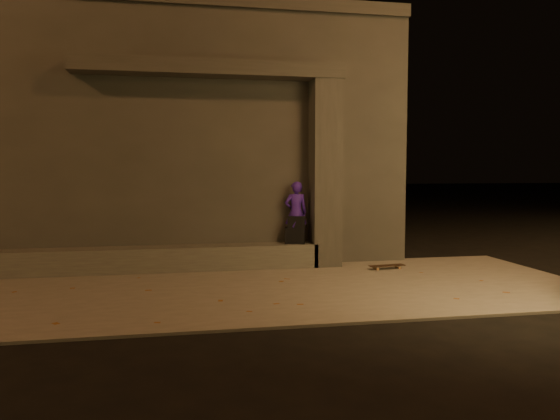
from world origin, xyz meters
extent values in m
plane|color=black|center=(0.00, 0.00, 0.00)|extent=(120.00, 120.00, 0.00)
cube|color=#615D55|center=(0.00, 2.00, 0.02)|extent=(11.00, 4.40, 0.04)
cube|color=#383532|center=(-1.00, 6.50, 2.60)|extent=(9.00, 5.00, 5.20)
cube|color=#4A4743|center=(-1.50, 3.75, 0.27)|extent=(6.00, 0.55, 0.45)
cube|color=#383532|center=(1.70, 3.75, 1.84)|extent=(0.55, 0.55, 3.60)
cube|color=#383532|center=(-0.50, 3.80, 3.78)|extent=(5.00, 0.70, 0.28)
imported|color=#341692|center=(1.12, 3.75, 1.09)|extent=(0.45, 0.31, 1.20)
cube|color=black|center=(1.10, 3.75, 0.65)|extent=(0.43, 0.33, 0.31)
cube|color=black|center=(1.10, 3.75, 0.92)|extent=(0.34, 0.12, 0.22)
cube|color=black|center=(2.74, 3.10, 0.11)|extent=(0.71, 0.26, 0.01)
cylinder|color=#AF7546|center=(2.97, 3.19, 0.06)|extent=(0.05, 0.03, 0.05)
cylinder|color=#AF7546|center=(2.98, 3.06, 0.06)|extent=(0.05, 0.03, 0.05)
cylinder|color=#AF7546|center=(2.51, 3.14, 0.06)|extent=(0.05, 0.03, 0.05)
cylinder|color=#AF7546|center=(2.52, 3.01, 0.06)|extent=(0.05, 0.03, 0.05)
cube|color=#99999E|center=(2.97, 3.13, 0.09)|extent=(0.06, 0.15, 0.01)
cube|color=#99999E|center=(2.52, 3.07, 0.09)|extent=(0.06, 0.15, 0.01)
camera|label=1|loc=(-1.22, -6.53, 1.93)|focal=35.00mm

